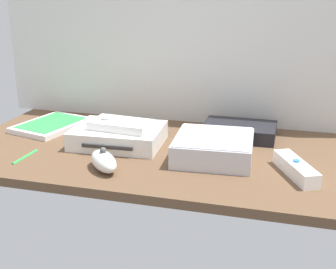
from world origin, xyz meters
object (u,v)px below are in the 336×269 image
object	(u,v)px
remote_wand	(296,168)
game_console	(118,136)
game_case	(51,125)
network_router	(239,131)
mini_computer	(214,148)
remote_nunchuk	(104,161)
stylus_pen	(25,156)
remote_classic_pad	(121,125)

from	to	relation	value
remote_wand	game_console	bearing A→B (deg)	143.13
game_case	network_router	distance (cm)	50.26
mini_computer	remote_nunchuk	bearing A→B (deg)	-149.09
game_console	remote_nunchuk	size ratio (longest dim) A/B	2.11
remote_nunchuk	stylus_pen	world-z (taller)	remote_nunchuk
remote_wand	stylus_pen	bearing A→B (deg)	159.51
game_console	remote_wand	size ratio (longest dim) A/B	1.47
game_console	stylus_pen	bearing A→B (deg)	-144.38
remote_wand	mini_computer	bearing A→B (deg)	139.34
network_router	stylus_pen	bearing A→B (deg)	-148.82
remote_classic_pad	stylus_pen	xyz separation A→B (cm)	(-18.45, -12.61, -5.06)
game_console	game_case	size ratio (longest dim) A/B	1.00
remote_wand	remote_classic_pad	bearing A→B (deg)	144.37
game_case	stylus_pen	world-z (taller)	game_case
network_router	remote_wand	bearing A→B (deg)	-56.27
network_router	game_case	bearing A→B (deg)	-173.35
game_console	mini_computer	size ratio (longest dim) A/B	1.21
game_console	remote_wand	xyz separation A→B (cm)	(41.71, -7.84, -0.69)
game_console	remote_nunchuk	world-z (taller)	remote_nunchuk
network_router	remote_nunchuk	world-z (taller)	remote_nunchuk
remote_wand	remote_nunchuk	bearing A→B (deg)	165.40
mini_computer	remote_classic_pad	xyz separation A→B (cm)	(-22.64, 2.11, 2.77)
mini_computer	stylus_pen	xyz separation A→B (cm)	(-41.09, -10.50, -2.29)
network_router	mini_computer	bearing A→B (deg)	-102.55
game_console	mini_computer	world-z (taller)	mini_computer
network_router	remote_nunchuk	xyz separation A→B (cm)	(-24.71, -29.16, 0.34)
game_console	network_router	distance (cm)	30.64
remote_wand	game_case	bearing A→B (deg)	140.29
mini_computer	network_router	world-z (taller)	mini_computer
remote_nunchuk	remote_classic_pad	distance (cm)	15.16
mini_computer	remote_classic_pad	size ratio (longest dim) A/B	1.20
network_router	remote_wand	world-z (taller)	same
mini_computer	remote_wand	distance (cm)	18.44
mini_computer	remote_classic_pad	distance (cm)	22.91
mini_computer	network_router	distance (cm)	17.02
game_console	network_router	world-z (taller)	game_console
game_case	network_router	world-z (taller)	network_router
game_case	stylus_pen	size ratio (longest dim) A/B	2.41
network_router	remote_nunchuk	size ratio (longest dim) A/B	1.74
remote_wand	remote_classic_pad	world-z (taller)	remote_classic_pad
remote_wand	remote_nunchuk	distance (cm)	39.65
game_console	game_case	xyz separation A→B (cm)	(-22.33, 7.52, -1.44)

